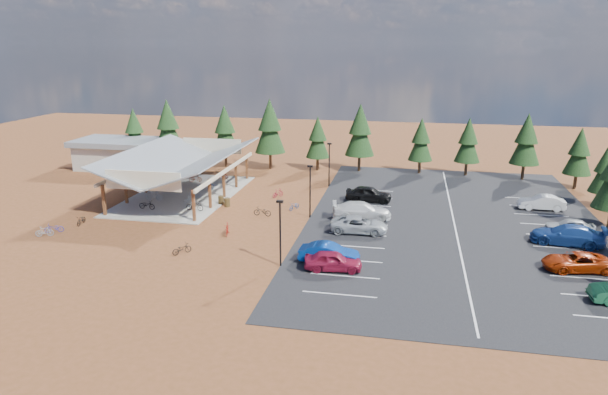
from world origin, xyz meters
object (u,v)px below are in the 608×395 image
Objects in this scene: car_3 at (362,211)px; bike_15 at (278,193)px; bike_8 at (81,220)px; bike_16 at (262,211)px; car_4 at (369,194)px; car_6 at (576,262)px; lamp_post_2 at (329,161)px; bike_6 at (206,186)px; outbuilding at (118,153)px; bike_1 at (154,196)px; bike_3 at (195,178)px; bike_pavilion at (183,161)px; car_7 at (568,235)px; lamp_post_1 at (310,188)px; bike_7 at (222,175)px; bike_9 at (44,231)px; car_2 at (359,225)px; bike_0 at (147,205)px; bike_5 at (191,202)px; car_8 at (570,226)px; bike_12 at (182,249)px; bike_2 at (173,182)px; bike_10 at (54,228)px; car_9 at (541,202)px; bike_14 at (294,206)px; bike_11 at (227,229)px; car_1 at (329,253)px; trash_bin_0 at (221,200)px; trash_bin_1 at (227,202)px; lamp_post_0 at (280,228)px; car_0 at (333,261)px.

bike_15 is at bearing 50.04° from car_3.
bike_16 is at bearing 10.89° from bike_8.
car_6 is at bearing -129.91° from car_4.
bike_6 is at bearing -160.94° from lamp_post_2.
outbuilding is at bearing 102.16° from bike_8.
bike_1 is at bearing 60.31° from bike_8.
car_6 is (37.53, -19.21, 0.15)m from bike_3.
bike_pavilion is 3.37× the size of car_7.
lamp_post_1 reaches higher than car_6.
bike_15 is (8.68, -6.39, -0.11)m from bike_7.
bike_9 is at bearing 144.94° from bike_3.
car_2 is at bearing -22.81° from bike_pavilion.
bike_5 is (4.06, 1.60, 0.11)m from bike_0.
bike_9 is 0.37× the size of car_8.
bike_12 is at bearing -136.98° from bike_0.
bike_10 is (-3.48, -17.20, -0.11)m from bike_2.
car_6 is 15.62m from car_9.
bike_14 is at bearing -124.01° from car_6.
car_4 is (22.28, 4.32, 0.24)m from bike_1.
bike_12 is at bearing -52.67° from outbuilding.
bike_11 is 9.34m from bike_14.
bike_1 is 0.36× the size of car_6.
bike_9 is (-5.59, -20.29, -0.10)m from bike_3.
outbuilding is 7.29× the size of bike_9.
bike_2 is 0.36× the size of car_1.
lamp_post_2 is at bearing 43.87° from trash_bin_0.
bike_11 reaches higher than bike_16.
bike_3 is (-6.13, 8.05, 0.10)m from trash_bin_0.
car_6 is at bearing -19.02° from trash_bin_1.
bike_1 reaches higher than trash_bin_0.
bike_14 is (14.49, 2.94, -0.14)m from bike_0.
bike_pavilion is 4.80m from bike_1.
car_6 reaches higher than bike_3.
bike_5 is 13.01m from bike_10.
car_8 is at bearing 96.13° from bike_16.
lamp_post_0 is 3.41× the size of bike_9.
bike_11 reaches higher than bike_9.
car_7 is (28.46, 3.20, 0.35)m from bike_11.
bike_9 is at bearing -171.71° from bike_2.
car_4 is at bearing 52.14° from lamp_post_1.
bike_14 is at bearing 98.07° from lamp_post_0.
car_9 is (27.04, 0.69, 0.30)m from bike_15.
bike_7 is 1.01× the size of bike_10.
car_2 reaches higher than bike_1.
car_1 is (25.09, -1.07, 0.34)m from bike_9.
lamp_post_1 is 18.59m from bike_7.
lamp_post_2 is 1.02× the size of car_2.
car_0 is at bearing 179.44° from car_4.
bike_14 is at bearing -2.96° from trash_bin_0.
bike_7 is at bearing 112.24° from trash_bin_1.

